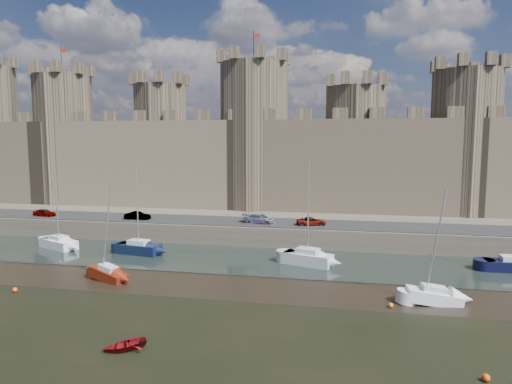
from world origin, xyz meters
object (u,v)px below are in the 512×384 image
Objects in this scene: car_3 at (311,222)px; sailboat_2 at (308,257)px; sailboat_5 at (434,295)px; sailboat_0 at (59,242)px; sailboat_1 at (139,248)px; car_2 at (260,219)px; sailboat_4 at (108,273)px; car_0 at (44,213)px; car_1 at (137,216)px.

car_3 is 0.33× the size of sailboat_2.
car_3 is 22.70m from sailboat_5.
sailboat_2 is at bearing 20.87° from sailboat_0.
sailboat_1 reaches higher than car_3.
car_2 is 0.47× the size of sailboat_5.
sailboat_5 is (42.09, -11.10, -0.08)m from sailboat_0.
sailboat_0 reaches higher than sailboat_4.
sailboat_0 reaches higher than car_2.
sailboat_4 is at bearing 122.15° from car_3.
sailboat_1 reaches higher than car_0.
sailboat_2 is 1.23× the size of sailboat_4.
sailboat_0 is 0.87× the size of sailboat_2.
sailboat_2 is at bearing -113.22° from car_1.
sailboat_4 is 29.45m from sailboat_5.
sailboat_2 is 20.40m from sailboat_4.
sailboat_1 is (-12.78, -9.08, -2.32)m from car_2.
sailboat_0 reaches higher than car_3.
sailboat_5 is at bearing -125.80° from car_2.
car_0 is 0.36× the size of sailboat_4.
car_3 is at bearing -90.79° from car_1.
sailboat_0 reaches higher than sailboat_5.
sailboat_5 is at bearing -9.36° from sailboat_1.
car_0 is 53.13m from sailboat_5.
car_0 is at bearing 157.93° from sailboat_0.
sailboat_2 is (0.38, -9.87, -2.15)m from car_3.
sailboat_0 is 1.07× the size of sailboat_4.
sailboat_5 is (11.17, -9.53, -0.19)m from sailboat_2.
sailboat_4 is (-18.28, -9.04, -0.19)m from sailboat_2.
sailboat_2 reaches higher than car_0.
sailboat_2 reaches higher than sailboat_5.
car_3 is at bearing 113.79° from sailboat_5.
car_1 reaches higher than car_0.
sailboat_0 is (7.53, -7.75, -2.29)m from car_0.
sailboat_1 is 19.93m from sailboat_2.
sailboat_2 is at bearing -133.32° from car_2.
car_3 is at bearing 38.98° from sailboat_0.
car_0 is 38.08m from car_3.
car_1 is 0.78× the size of car_2.
sailboat_5 is at bearing -120.17° from car_1.
sailboat_4 is (1.63, -9.86, -0.13)m from sailboat_1.
car_2 is at bearing 144.23° from sailboat_2.
car_2 is 0.48× the size of sailboat_4.
car_0 is 27.38m from sailboat_4.
sailboat_4 is at bearing 172.08° from sailboat_5.
sailboat_1 is at bearing -155.74° from car_1.
sailboat_4 is at bearing 160.42° from car_2.
car_0 is 14.32m from car_1.
car_1 is 0.35× the size of sailboat_0.
sailboat_1 is at bearing -107.51° from car_0.
sailboat_0 is 16.51m from sailboat_4.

